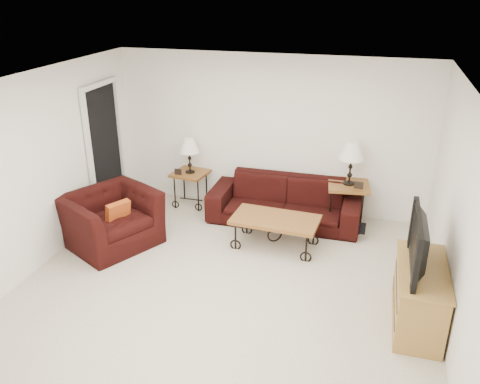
# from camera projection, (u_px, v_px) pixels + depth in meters

# --- Properties ---
(ground) EXTENTS (5.00, 5.00, 0.00)m
(ground) POSITION_uv_depth(u_px,v_px,m) (225.00, 288.00, 6.11)
(ground) COLOR beige
(ground) RESTS_ON ground
(wall_back) EXTENTS (5.00, 0.02, 2.50)m
(wall_back) POSITION_uv_depth(u_px,v_px,m) (271.00, 134.00, 7.83)
(wall_back) COLOR white
(wall_back) RESTS_ON ground
(wall_front) EXTENTS (5.00, 0.02, 2.50)m
(wall_front) POSITION_uv_depth(u_px,v_px,m) (114.00, 335.00, 3.41)
(wall_front) COLOR white
(wall_front) RESTS_ON ground
(wall_left) EXTENTS (0.02, 5.00, 2.50)m
(wall_left) POSITION_uv_depth(u_px,v_px,m) (34.00, 174.00, 6.24)
(wall_left) COLOR white
(wall_left) RESTS_ON ground
(wall_right) EXTENTS (0.02, 5.00, 2.50)m
(wall_right) POSITION_uv_depth(u_px,v_px,m) (459.00, 222.00, 4.99)
(wall_right) COLOR white
(wall_right) RESTS_ON ground
(ceiling) EXTENTS (5.00, 5.00, 0.00)m
(ceiling) POSITION_uv_depth(u_px,v_px,m) (222.00, 85.00, 5.12)
(ceiling) COLOR white
(ceiling) RESTS_ON wall_back
(doorway) EXTENTS (0.08, 0.94, 2.04)m
(doorway) POSITION_uv_depth(u_px,v_px,m) (105.00, 151.00, 7.78)
(doorway) COLOR black
(doorway) RESTS_ON ground
(sofa) EXTENTS (2.32, 0.91, 0.68)m
(sofa) POSITION_uv_depth(u_px,v_px,m) (284.00, 201.00, 7.68)
(sofa) COLOR black
(sofa) RESTS_ON ground
(side_table_left) EXTENTS (0.61, 0.61, 0.58)m
(side_table_left) POSITION_uv_depth(u_px,v_px,m) (191.00, 189.00, 8.26)
(side_table_left) COLOR brown
(side_table_left) RESTS_ON ground
(side_table_right) EXTENTS (0.68, 0.68, 0.66)m
(side_table_right) POSITION_uv_depth(u_px,v_px,m) (347.00, 204.00, 7.60)
(side_table_right) COLOR brown
(side_table_right) RESTS_ON ground
(lamp_left) EXTENTS (0.38, 0.38, 0.58)m
(lamp_left) POSITION_uv_depth(u_px,v_px,m) (189.00, 155.00, 8.03)
(lamp_left) COLOR black
(lamp_left) RESTS_ON side_table_left
(lamp_right) EXTENTS (0.42, 0.42, 0.66)m
(lamp_right) POSITION_uv_depth(u_px,v_px,m) (351.00, 163.00, 7.34)
(lamp_right) COLOR black
(lamp_right) RESTS_ON side_table_right
(photo_frame_left) EXTENTS (0.12, 0.02, 0.10)m
(photo_frame_left) POSITION_uv_depth(u_px,v_px,m) (178.00, 172.00, 8.03)
(photo_frame_left) COLOR black
(photo_frame_left) RESTS_ON side_table_left
(photo_frame_right) EXTENTS (0.13, 0.03, 0.11)m
(photo_frame_right) POSITION_uv_depth(u_px,v_px,m) (359.00, 185.00, 7.28)
(photo_frame_right) COLOR black
(photo_frame_right) RESTS_ON side_table_right
(coffee_table) EXTENTS (1.24, 0.73, 0.45)m
(coffee_table) POSITION_uv_depth(u_px,v_px,m) (275.00, 232.00, 6.97)
(coffee_table) COLOR brown
(coffee_table) RESTS_ON ground
(armchair) EXTENTS (1.48, 1.54, 0.77)m
(armchair) POSITION_uv_depth(u_px,v_px,m) (111.00, 219.00, 6.99)
(armchair) COLOR black
(armchair) RESTS_ON ground
(throw_pillow) EXTENTS (0.25, 0.35, 0.35)m
(throw_pillow) POSITION_uv_depth(u_px,v_px,m) (118.00, 214.00, 6.85)
(throw_pillow) COLOR #B84A17
(throw_pillow) RESTS_ON armchair
(tv_stand) EXTENTS (0.48, 1.16, 0.70)m
(tv_stand) POSITION_uv_depth(u_px,v_px,m) (419.00, 296.00, 5.36)
(tv_stand) COLOR #AA7F3F
(tv_stand) RESTS_ON ground
(television) EXTENTS (0.14, 1.04, 0.60)m
(television) POSITION_uv_depth(u_px,v_px,m) (426.00, 243.00, 5.11)
(television) COLOR black
(television) RESTS_ON tv_stand
(backpack) EXTENTS (0.41, 0.33, 0.50)m
(backpack) POSITION_uv_depth(u_px,v_px,m) (358.00, 221.00, 7.24)
(backpack) COLOR black
(backpack) RESTS_ON ground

